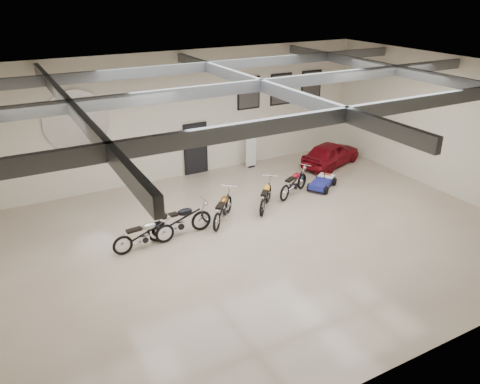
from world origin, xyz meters
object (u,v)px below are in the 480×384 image
motorcycle_gold (223,208)px  motorcycle_yellow (266,195)px  motorcycle_red (294,182)px  vintage_car (331,154)px  motorcycle_black (179,220)px  banner_stand (251,146)px  go_kart (324,179)px  motorcycle_silver (144,234)px

motorcycle_gold → motorcycle_yellow: bearing=-40.3°
motorcycle_red → vintage_car: size_ratio=0.61×
motorcycle_yellow → vintage_car: (4.69, 2.27, 0.05)m
motorcycle_gold → vintage_car: (6.47, 2.47, 0.04)m
motorcycle_black → motorcycle_red: 4.99m
banner_stand → vintage_car: 3.49m
motorcycle_yellow → go_kart: motorcycle_yellow is taller
motorcycle_black → go_kart: size_ratio=1.21×
vintage_car → motorcycle_gold: bearing=92.2°
banner_stand → motorcycle_yellow: 4.11m
motorcycle_black → go_kart: bearing=7.9°
motorcycle_silver → motorcycle_black: size_ratio=0.90×
motorcycle_yellow → go_kart: 3.01m
motorcycle_red → go_kart: bearing=-24.8°
go_kart → motorcycle_gold: bearing=155.7°
go_kart → motorcycle_black: bearing=155.5°
banner_stand → vintage_car: banner_stand is taller
motorcycle_black → motorcycle_red: (4.91, 0.89, -0.05)m
motorcycle_black → motorcycle_gold: motorcycle_black is taller
motorcycle_silver → motorcycle_black: motorcycle_black is taller
motorcycle_yellow → go_kart: bearing=-38.0°
motorcycle_black → vintage_car: bearing=17.9°
motorcycle_gold → vintage_car: size_ratio=0.61×
motorcycle_silver → motorcycle_yellow: size_ratio=1.02×
motorcycle_red → motorcycle_yellow: bearing=170.5°
motorcycle_yellow → vintage_car: size_ratio=0.59×
motorcycle_gold → go_kart: motorcycle_gold is taller
banner_stand → motorcycle_yellow: size_ratio=1.01×
motorcycle_black → motorcycle_yellow: motorcycle_black is taller
motorcycle_silver → motorcycle_black: (1.23, 0.23, 0.05)m
motorcycle_silver → vintage_car: bearing=13.9°
banner_stand → go_kart: bearing=-73.7°
motorcycle_silver → vintage_car: (9.31, 2.91, 0.04)m
motorcycle_gold → vintage_car: bearing=-25.7°
motorcycle_gold → motorcycle_red: 3.36m
banner_stand → motorcycle_black: (-4.96, -4.19, -0.39)m
motorcycle_silver → motorcycle_red: 6.23m
motorcycle_black → motorcycle_red: bearing=9.8°
motorcycle_red → vintage_car: 3.65m
motorcycle_gold → motorcycle_red: size_ratio=1.00×
motorcycle_silver → motorcycle_yellow: bearing=4.5°
motorcycle_silver → motorcycle_yellow: motorcycle_silver is taller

